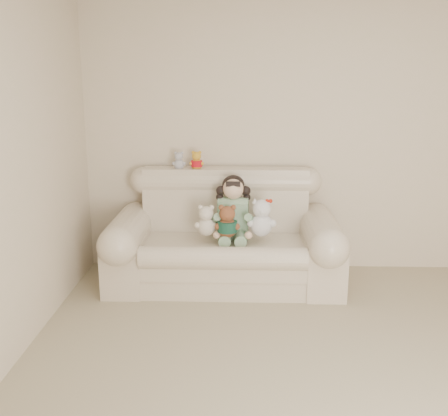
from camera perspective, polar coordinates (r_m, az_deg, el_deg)
wall_back at (r=5.23m, az=10.03°, el=7.40°), size 4.50×0.00×4.50m
sofa at (r=4.84m, az=0.04°, el=-2.41°), size 2.10×0.95×1.03m
seated_child at (r=4.87m, az=0.98°, el=0.13°), size 0.38×0.46×0.59m
brown_teddy at (r=4.65m, az=0.35°, el=-1.10°), size 0.24×0.20×0.35m
white_cat at (r=4.70m, az=4.03°, el=-0.61°), size 0.32×0.29×0.40m
cream_teddy at (r=4.71m, az=-1.92°, el=-1.03°), size 0.25×0.21×0.33m
yellow_mini_bear at (r=5.06m, az=-2.94°, el=5.27°), size 0.15×0.12×0.21m
grey_mini_plush at (r=5.08m, az=-4.83°, el=5.23°), size 0.16×0.14×0.20m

